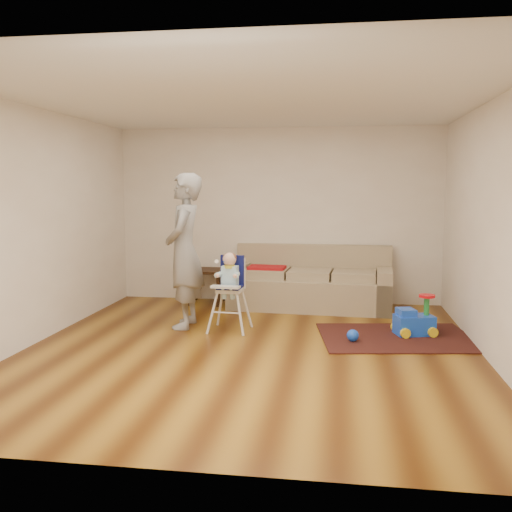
# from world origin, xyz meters

# --- Properties ---
(ground) EXTENTS (5.50, 5.50, 0.00)m
(ground) POSITION_xyz_m (0.00, 0.00, 0.00)
(ground) COLOR #482408
(ground) RESTS_ON ground
(room_envelope) EXTENTS (5.04, 5.52, 2.72)m
(room_envelope) POSITION_xyz_m (0.00, 0.53, 1.88)
(room_envelope) COLOR silver
(room_envelope) RESTS_ON ground
(sofa) EXTENTS (2.42, 1.12, 0.91)m
(sofa) POSITION_xyz_m (0.54, 2.30, 0.46)
(sofa) COLOR gray
(sofa) RESTS_ON ground
(side_table) EXTENTS (0.53, 0.53, 0.53)m
(side_table) POSITION_xyz_m (-1.07, 2.41, 0.26)
(side_table) COLOR black
(side_table) RESTS_ON ground
(area_rug) EXTENTS (1.97, 1.59, 0.01)m
(area_rug) POSITION_xyz_m (1.65, 0.74, 0.01)
(area_rug) COLOR black
(area_rug) RESTS_ON ground
(ride_on_toy) EXTENTS (0.52, 0.43, 0.49)m
(ride_on_toy) POSITION_xyz_m (1.87, 0.89, 0.26)
(ride_on_toy) COLOR blue
(ride_on_toy) RESTS_ON area_rug
(toy_ball) EXTENTS (0.14, 0.14, 0.14)m
(toy_ball) POSITION_xyz_m (1.13, 0.46, 0.08)
(toy_ball) COLOR blue
(toy_ball) RESTS_ON area_rug
(high_chair) EXTENTS (0.49, 0.49, 1.00)m
(high_chair) POSITION_xyz_m (-0.39, 0.81, 0.48)
(high_chair) COLOR silver
(high_chair) RESTS_ON ground
(adult) EXTENTS (0.52, 0.75, 1.97)m
(adult) POSITION_xyz_m (-1.00, 0.92, 0.98)
(adult) COLOR gray
(adult) RESTS_ON ground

